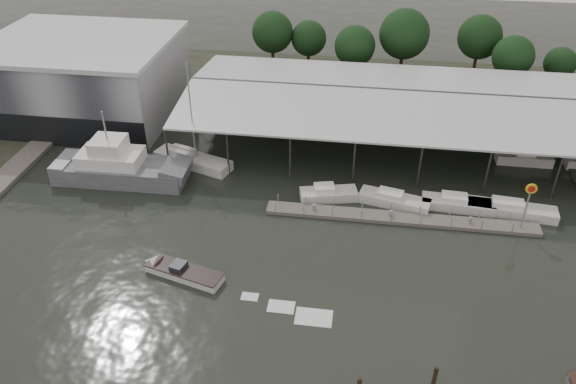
# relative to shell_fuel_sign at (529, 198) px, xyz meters

# --- Properties ---
(ground) EXTENTS (200.00, 200.00, 0.00)m
(ground) POSITION_rel_shell_fuel_sign_xyz_m (-27.00, -9.99, -3.93)
(ground) COLOR black
(ground) RESTS_ON ground
(land_strip_far) EXTENTS (140.00, 30.00, 0.30)m
(land_strip_far) POSITION_rel_shell_fuel_sign_xyz_m (-27.00, 32.01, -3.83)
(land_strip_far) COLOR #3A3D2E
(land_strip_far) RESTS_ON ground
(land_strip_west) EXTENTS (20.00, 40.00, 0.30)m
(land_strip_west) POSITION_rel_shell_fuel_sign_xyz_m (-67.00, 20.01, -3.83)
(land_strip_west) COLOR #3A3D2E
(land_strip_west) RESTS_ON ground
(storage_warehouse) EXTENTS (24.50, 20.50, 10.50)m
(storage_warehouse) POSITION_rel_shell_fuel_sign_xyz_m (-55.00, 19.95, 1.36)
(storage_warehouse) COLOR #9A9EA4
(storage_warehouse) RESTS_ON ground
(covered_boat_shed) EXTENTS (58.24, 24.00, 6.96)m
(covered_boat_shed) POSITION_rel_shell_fuel_sign_xyz_m (-10.00, 18.01, 2.20)
(covered_boat_shed) COLOR silver
(covered_boat_shed) RESTS_ON ground
(trawler_dock) EXTENTS (3.00, 18.00, 0.50)m
(trawler_dock) POSITION_rel_shell_fuel_sign_xyz_m (-57.00, 4.01, -3.68)
(trawler_dock) COLOR #69655C
(trawler_dock) RESTS_ON ground
(floating_dock) EXTENTS (28.00, 2.00, 1.40)m
(floating_dock) POSITION_rel_shell_fuel_sign_xyz_m (-12.00, 0.01, -3.72)
(floating_dock) COLOR #69655C
(floating_dock) RESTS_ON ground
(shell_fuel_sign) EXTENTS (1.10, 0.18, 5.55)m
(shell_fuel_sign) POSITION_rel_shell_fuel_sign_xyz_m (0.00, 0.00, 0.00)
(shell_fuel_sign) COLOR gray
(shell_fuel_sign) RESTS_ON ground
(grey_trawler) EXTENTS (15.63, 5.27, 8.84)m
(grey_trawler) POSITION_rel_shell_fuel_sign_xyz_m (-43.57, 3.44, -2.35)
(grey_trawler) COLOR slate
(grey_trawler) RESTS_ON ground
(white_sailboat) EXTENTS (10.13, 5.65, 13.18)m
(white_sailboat) POSITION_rel_shell_fuel_sign_xyz_m (-36.61, 7.80, -3.28)
(white_sailboat) COLOR silver
(white_sailboat) RESTS_ON ground
(speedboat_underway) EXTENTS (18.61, 6.81, 2.00)m
(speedboat_underway) POSITION_rel_shell_fuel_sign_xyz_m (-32.26, -11.36, -3.53)
(speedboat_underway) COLOR silver
(speedboat_underway) RESTS_ON ground
(moored_cruiser_0) EXTENTS (6.54, 3.59, 1.70)m
(moored_cruiser_0) POSITION_rel_shell_fuel_sign_xyz_m (-19.78, 2.89, -3.31)
(moored_cruiser_0) COLOR silver
(moored_cruiser_0) RESTS_ON ground
(moored_cruiser_1) EXTENTS (7.87, 4.00, 1.70)m
(moored_cruiser_1) POSITION_rel_shell_fuel_sign_xyz_m (-12.67, 2.72, -3.31)
(moored_cruiser_1) COLOR silver
(moored_cruiser_1) RESTS_ON ground
(moored_cruiser_2) EXTENTS (7.73, 2.68, 1.70)m
(moored_cruiser_2) POSITION_rel_shell_fuel_sign_xyz_m (-5.95, 3.01, -3.31)
(moored_cruiser_2) COLOR silver
(moored_cruiser_2) RESTS_ON ground
(moored_cruiser_3) EXTENTS (9.29, 3.13, 1.70)m
(moored_cruiser_3) POSITION_rel_shell_fuel_sign_xyz_m (-0.52, 2.73, -3.31)
(moored_cruiser_3) COLOR silver
(moored_cruiser_3) RESTS_ON ground
(horizon_tree_line) EXTENTS (65.00, 12.28, 11.39)m
(horizon_tree_line) POSITION_rel_shell_fuel_sign_xyz_m (-5.76, 37.89, 2.46)
(horizon_tree_line) COLOR black
(horizon_tree_line) RESTS_ON ground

